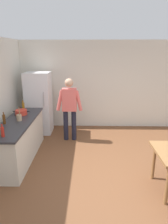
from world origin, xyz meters
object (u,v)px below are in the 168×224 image
at_px(refrigerator, 39,103).
at_px(bottle_sauce_red, 3,132).
at_px(bottle_beer_brown, 4,119).
at_px(cooking_pot, 21,112).
at_px(utensil_jar, 19,117).
at_px(person, 69,106).
at_px(bottle_oil_amber, 23,107).

bearing_deg(refrigerator, bottle_sauce_red, -91.78).
height_order(refrigerator, bottle_beer_brown, refrigerator).
bearing_deg(cooking_pot, refrigerator, 81.89).
bearing_deg(refrigerator, utensil_jar, -92.50).
bearing_deg(refrigerator, bottle_beer_brown, -99.90).
bearing_deg(bottle_beer_brown, refrigerator, 80.10).
xyz_separation_m(person, bottle_beer_brown, (-1.26, -1.25, 0.03)).
bearing_deg(cooking_pot, bottle_oil_amber, 97.13).
bearing_deg(person, cooking_pot, -152.25).
distance_m(refrigerator, bottle_oil_amber, 0.87).
distance_m(refrigerator, bottle_beer_brown, 1.83).
distance_m(utensil_jar, bottle_oil_amber, 0.75).
xyz_separation_m(person, utensil_jar, (-1.02, -1.03, 0.00)).
distance_m(person, cooking_pot, 1.26).
relative_size(refrigerator, utensil_jar, 5.62).
distance_m(bottle_sauce_red, bottle_oil_amber, 1.63).
distance_m(refrigerator, cooking_pot, 1.15).
relative_size(bottle_sauce_red, bottle_oil_amber, 0.86).
bearing_deg(cooking_pot, utensil_jar, -78.01).
height_order(cooking_pot, utensil_jar, utensil_jar).
xyz_separation_m(person, cooking_pot, (-1.11, -0.59, -0.02)).
height_order(refrigerator, utensil_jar, refrigerator).
bearing_deg(bottle_sauce_red, cooking_pot, 93.71).
height_order(person, bottle_sauce_red, person).
height_order(refrigerator, cooking_pot, refrigerator).
bearing_deg(bottle_oil_amber, person, 13.96).
bearing_deg(person, utensil_jar, -134.81).
height_order(utensil_jar, bottle_sauce_red, utensil_jar).
xyz_separation_m(utensil_jar, bottle_sauce_red, (-0.01, -0.89, 0.02)).
xyz_separation_m(bottle_sauce_red, bottle_oil_amber, (-0.12, 1.63, 0.02)).
bearing_deg(bottle_beer_brown, cooking_pot, 77.07).
distance_m(cooking_pot, bottle_oil_amber, 0.31).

